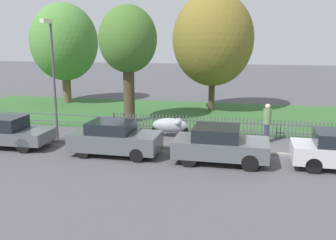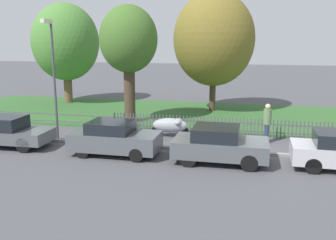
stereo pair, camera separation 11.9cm
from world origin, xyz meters
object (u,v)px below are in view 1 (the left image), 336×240
(parked_car_black_saloon, at_px, (115,138))
(pedestrian_by_lamp, at_px, (267,121))
(tree_behind_motorcycle, at_px, (128,41))
(parked_car_silver_hatchback, at_px, (5,132))
(tree_mid_park, at_px, (213,39))
(tree_nearest_kerb, at_px, (64,42))
(street_lamp, at_px, (52,66))
(covered_motorcycle, at_px, (171,125))
(parked_car_navy_estate, at_px, (220,144))

(parked_car_black_saloon, bearing_deg, pedestrian_by_lamp, 28.14)
(pedestrian_by_lamp, bearing_deg, tree_behind_motorcycle, -116.15)
(parked_car_black_saloon, bearing_deg, parked_car_silver_hatchback, 179.45)
(tree_behind_motorcycle, bearing_deg, tree_mid_park, 47.17)
(parked_car_black_saloon, distance_m, tree_nearest_kerb, 15.03)
(tree_nearest_kerb, relative_size, street_lamp, 1.31)
(tree_behind_motorcycle, bearing_deg, tree_nearest_kerb, 140.78)
(parked_car_black_saloon, relative_size, tree_mid_park, 0.47)
(parked_car_black_saloon, height_order, covered_motorcycle, parked_car_black_saloon)
(parked_car_black_saloon, relative_size, tree_behind_motorcycle, 0.56)
(tree_nearest_kerb, distance_m, pedestrian_by_lamp, 17.31)
(parked_car_silver_hatchback, distance_m, parked_car_black_saloon, 5.27)
(parked_car_black_saloon, xyz_separation_m, pedestrian_by_lamp, (6.33, 3.36, 0.33))
(parked_car_black_saloon, xyz_separation_m, parked_car_navy_estate, (4.41, -0.03, 0.01))
(tree_mid_park, bearing_deg, parked_car_silver_hatchback, -126.90)
(tree_mid_park, bearing_deg, parked_car_black_saloon, -104.94)
(parked_car_navy_estate, height_order, street_lamp, street_lamp)
(parked_car_black_saloon, distance_m, street_lamp, 4.87)
(tree_mid_park, distance_m, street_lamp, 11.49)
(parked_car_black_saloon, bearing_deg, parked_car_navy_estate, -0.24)
(parked_car_black_saloon, xyz_separation_m, tree_nearest_kerb, (-8.31, 11.91, 3.86))
(tree_mid_park, bearing_deg, tree_behind_motorcycle, -132.83)
(pedestrian_by_lamp, bearing_deg, covered_motorcycle, -96.26)
(tree_nearest_kerb, relative_size, pedestrian_by_lamp, 4.01)
(tree_mid_park, bearing_deg, covered_motorcycle, -99.34)
(tree_behind_motorcycle, distance_m, tree_mid_park, 6.40)
(parked_car_silver_hatchback, xyz_separation_m, pedestrian_by_lamp, (11.59, 3.30, 0.35))
(tree_behind_motorcycle, xyz_separation_m, tree_mid_park, (4.35, 4.69, 0.09))
(tree_behind_motorcycle, xyz_separation_m, street_lamp, (-2.18, -4.68, -1.13))
(tree_behind_motorcycle, bearing_deg, street_lamp, -114.98)
(parked_car_navy_estate, height_order, covered_motorcycle, parked_car_navy_estate)
(parked_car_black_saloon, distance_m, tree_behind_motorcycle, 7.58)
(pedestrian_by_lamp, bearing_deg, tree_nearest_kerb, -125.76)
(parked_car_silver_hatchback, bearing_deg, tree_nearest_kerb, 102.57)
(covered_motorcycle, bearing_deg, parked_car_black_saloon, -119.00)
(covered_motorcycle, bearing_deg, tree_mid_park, 77.87)
(tree_behind_motorcycle, bearing_deg, parked_car_navy_estate, -47.31)
(parked_car_navy_estate, distance_m, street_lamp, 8.65)
(parked_car_navy_estate, bearing_deg, tree_mid_park, 97.66)
(parked_car_black_saloon, height_order, tree_mid_park, tree_mid_park)
(street_lamp, bearing_deg, tree_mid_park, 55.13)
(parked_car_black_saloon, distance_m, pedestrian_by_lamp, 7.17)
(parked_car_silver_hatchback, height_order, covered_motorcycle, parked_car_silver_hatchback)
(parked_car_silver_hatchback, xyz_separation_m, tree_behind_motorcycle, (3.85, 6.23, 4.00))
(parked_car_silver_hatchback, height_order, tree_mid_park, tree_mid_park)
(pedestrian_by_lamp, bearing_deg, parked_car_silver_hatchback, -79.57)
(pedestrian_by_lamp, bearing_deg, parked_car_navy_estate, -34.97)
(pedestrian_by_lamp, bearing_deg, parked_car_black_saloon, -67.47)
(parked_car_black_saloon, distance_m, parked_car_navy_estate, 4.41)
(parked_car_black_saloon, height_order, parked_car_navy_estate, parked_car_navy_estate)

